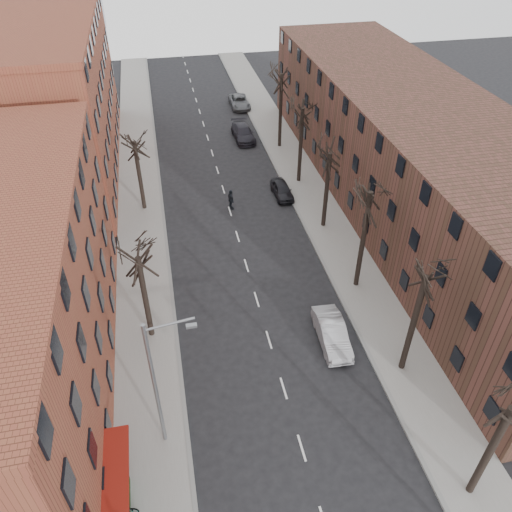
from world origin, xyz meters
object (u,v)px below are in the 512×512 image
silver_sedan (332,333)px  parked_car_near (282,190)px  bicycle (118,511)px  parked_car_mid (243,133)px

silver_sedan → parked_car_near: bearing=88.6°
parked_car_near → bicycle: bearing=-120.2°
parked_car_near → parked_car_mid: size_ratio=0.74×
parked_car_near → parked_car_mid: (-1.31, 13.14, 0.10)m
parked_car_mid → bicycle: (-13.59, -40.52, -0.11)m
parked_car_near → bicycle: 31.18m
parked_car_mid → bicycle: 42.74m
silver_sedan → bicycle: 16.19m
silver_sedan → parked_car_mid: 31.74m
silver_sedan → bicycle: silver_sedan is taller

